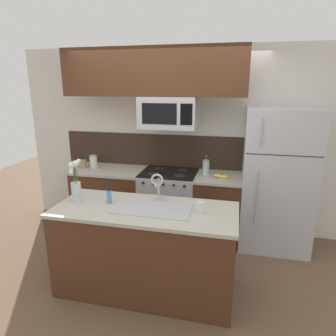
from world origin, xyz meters
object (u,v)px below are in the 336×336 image
object	(u,v)px
stove_range	(169,203)
microwave	(169,113)
french_press	(206,167)
dish_soap_bottle	(109,197)
refrigerator	(277,180)
storage_jar_medium	(94,161)
flower_vase	(76,187)
drinking_glass	(200,207)
sink_faucet	(158,183)
storage_jar_tall	(83,163)
banana_bunch	(221,176)

from	to	relation	value
stove_range	microwave	world-z (taller)	microwave
french_press	dish_soap_bottle	size ratio (longest dim) A/B	1.62
microwave	dish_soap_bottle	size ratio (longest dim) A/B	4.51
refrigerator	storage_jar_medium	distance (m)	2.56
refrigerator	flower_vase	size ratio (longest dim) A/B	4.09
drinking_glass	sink_faucet	bearing A→B (deg)	159.27
stove_range	drinking_glass	bearing A→B (deg)	-64.39
storage_jar_medium	dish_soap_bottle	distance (m)	1.46
stove_range	storage_jar_medium	distance (m)	1.26
stove_range	dish_soap_bottle	size ratio (longest dim) A/B	5.64
french_press	flower_vase	distance (m)	1.76
stove_range	drinking_glass	xyz separation A→B (m)	(0.59, -1.23, 0.50)
storage_jar_tall	flower_vase	distance (m)	1.32
refrigerator	storage_jar_medium	world-z (taller)	refrigerator
microwave	storage_jar_medium	xyz separation A→B (m)	(-1.14, 0.05, -0.73)
storage_jar_medium	dish_soap_bottle	world-z (taller)	storage_jar_medium
stove_range	french_press	bearing A→B (deg)	6.84
flower_vase	sink_faucet	bearing A→B (deg)	11.87
french_press	storage_jar_medium	bearing A→B (deg)	-178.88
microwave	flower_vase	xyz separation A→B (m)	(-0.71, -1.20, -0.67)
storage_jar_tall	sink_faucet	world-z (taller)	sink_faucet
storage_jar_tall	storage_jar_medium	distance (m)	0.16
microwave	storage_jar_tall	world-z (taller)	microwave
refrigerator	sink_faucet	world-z (taller)	refrigerator
sink_faucet	storage_jar_medium	bearing A→B (deg)	139.55
french_press	drinking_glass	size ratio (longest dim) A/B	2.49
refrigerator	banana_bunch	size ratio (longest dim) A/B	9.56
storage_jar_medium	dish_soap_bottle	size ratio (longest dim) A/B	1.11
refrigerator	dish_soap_bottle	xyz separation A→B (m)	(-1.77, -1.22, 0.07)
microwave	french_press	size ratio (longest dim) A/B	2.79
stove_range	french_press	world-z (taller)	french_press
banana_bunch	flower_vase	bearing A→B (deg)	-140.59
microwave	refrigerator	bearing A→B (deg)	1.65
banana_bunch	french_press	size ratio (longest dim) A/B	0.71
storage_jar_tall	banana_bunch	distance (m)	1.99
storage_jar_tall	storage_jar_medium	bearing A→B (deg)	24.64
french_press	sink_faucet	size ratio (longest dim) A/B	0.87
dish_soap_bottle	drinking_glass	xyz separation A→B (m)	(0.94, -0.03, -0.01)
stove_range	french_press	xyz separation A→B (m)	(0.50, 0.06, 0.55)
drinking_glass	microwave	bearing A→B (deg)	116.00
stove_range	dish_soap_bottle	bearing A→B (deg)	-106.45
storage_jar_medium	banana_bunch	bearing A→B (deg)	-2.72
french_press	storage_jar_tall	bearing A→B (deg)	-176.89
storage_jar_medium	flower_vase	world-z (taller)	flower_vase
stove_range	flower_vase	world-z (taller)	flower_vase
refrigerator	storage_jar_tall	bearing A→B (deg)	-178.80
drinking_glass	flower_vase	world-z (taller)	flower_vase
banana_bunch	microwave	bearing A→B (deg)	176.85
microwave	storage_jar_tall	bearing A→B (deg)	-179.29
microwave	sink_faucet	bearing A→B (deg)	-83.24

